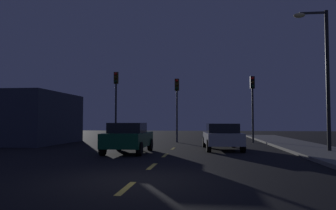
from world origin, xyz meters
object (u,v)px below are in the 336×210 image
car_stopped_ahead (222,136)px  car_adjacent_lane (128,137)px  traffic_signal_center (177,98)px  street_lamp_right (322,67)px  traffic_signal_right (253,96)px  traffic_signal_left (116,93)px

car_stopped_ahead → car_adjacent_lane: size_ratio=1.13×
car_stopped_ahead → car_adjacent_lane: bearing=-152.5°
traffic_signal_center → car_stopped_ahead: size_ratio=1.08×
car_stopped_ahead → street_lamp_right: size_ratio=0.63×
traffic_signal_right → street_lamp_right: 8.29m
traffic_signal_center → traffic_signal_right: size_ratio=0.98×
traffic_signal_right → car_stopped_ahead: (-2.55, -6.17, -2.68)m
traffic_signal_left → car_stopped_ahead: 10.33m
traffic_signal_center → street_lamp_right: bearing=-45.4°
traffic_signal_right → traffic_signal_center: bearing=-180.0°
car_adjacent_lane → street_lamp_right: 10.15m
traffic_signal_center → traffic_signal_right: 5.57m
traffic_signal_right → street_lamp_right: (2.25, -7.93, 0.80)m
street_lamp_right → car_stopped_ahead: bearing=159.8°
traffic_signal_left → traffic_signal_right: (10.27, -0.00, -0.31)m
car_adjacent_lane → street_lamp_right: bearing=4.2°
traffic_signal_left → street_lamp_right: street_lamp_right is taller
traffic_signal_center → car_stopped_ahead: (3.02, -6.17, -2.61)m
traffic_signal_center → street_lamp_right: (7.82, -7.93, 0.87)m
traffic_signal_center → car_adjacent_lane: size_ratio=1.22×
traffic_signal_left → car_stopped_ahead: (7.73, -6.17, -2.98)m
traffic_signal_center → car_stopped_ahead: 7.35m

